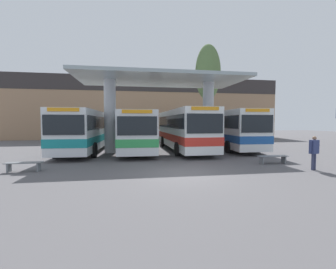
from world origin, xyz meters
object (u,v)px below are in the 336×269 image
object	(u,v)px
transit_bus_left_bay	(86,129)
transit_bus_right_bay	(183,128)
transit_bus_center_bay	(137,129)
poplar_tree_behind_left	(208,73)
transit_bus_far_right_bay	(227,128)
waiting_bench_mid_platform	(273,158)
parked_car_street	(145,133)
waiting_bench_near_pillar	(24,165)
pedestrian_waiting	(314,149)

from	to	relation	value
transit_bus_left_bay	transit_bus_right_bay	distance (m)	8.06
transit_bus_center_bay	poplar_tree_behind_left	xyz separation A→B (m)	(8.01, 4.64, 6.10)
transit_bus_far_right_bay	waiting_bench_mid_platform	distance (m)	8.18
transit_bus_right_bay	parked_car_street	distance (m)	10.81
transit_bus_far_right_bay	waiting_bench_mid_platform	xyz separation A→B (m)	(-0.72, -8.00, -1.52)
waiting_bench_mid_platform	poplar_tree_behind_left	bearing A→B (deg)	88.27
transit_bus_right_bay	poplar_tree_behind_left	xyz separation A→B (m)	(4.07, 5.40, 5.99)
waiting_bench_near_pillar	poplar_tree_behind_left	world-z (taller)	poplar_tree_behind_left
waiting_bench_mid_platform	parked_car_street	distance (m)	18.67
waiting_bench_mid_platform	poplar_tree_behind_left	distance (m)	14.60
waiting_bench_mid_platform	transit_bus_center_bay	bearing A→B (deg)	134.17
transit_bus_left_bay	waiting_bench_mid_platform	world-z (taller)	transit_bus_left_bay
transit_bus_center_bay	pedestrian_waiting	bearing A→B (deg)	132.36
transit_bus_left_bay	transit_bus_far_right_bay	xyz separation A→B (m)	(12.47, 0.58, 0.04)
pedestrian_waiting	waiting_bench_mid_platform	bearing A→B (deg)	101.44
waiting_bench_near_pillar	parked_car_street	bearing A→B (deg)	68.44
poplar_tree_behind_left	parked_car_street	world-z (taller)	poplar_tree_behind_left
transit_bus_far_right_bay	waiting_bench_near_pillar	distance (m)	16.19
waiting_bench_mid_platform	poplar_tree_behind_left	world-z (taller)	poplar_tree_behind_left
transit_bus_center_bay	pedestrian_waiting	xyz separation A→B (m)	(8.59, -9.77, -0.74)
transit_bus_center_bay	pedestrian_waiting	world-z (taller)	transit_bus_center_bay
transit_bus_far_right_bay	parked_car_street	size ratio (longest dim) A/B	2.46
pedestrian_waiting	parked_car_street	size ratio (longest dim) A/B	0.37
transit_bus_left_bay	transit_bus_center_bay	size ratio (longest dim) A/B	0.91
waiting_bench_mid_platform	parked_car_street	size ratio (longest dim) A/B	0.39
waiting_bench_near_pillar	parked_car_street	distance (m)	18.88
transit_bus_left_bay	waiting_bench_near_pillar	xyz separation A→B (m)	(-1.52, -7.43, -1.49)
transit_bus_far_right_bay	waiting_bench_mid_platform	world-z (taller)	transit_bus_far_right_bay
transit_bus_right_bay	transit_bus_far_right_bay	bearing A→B (deg)	-169.68
transit_bus_left_bay	transit_bus_right_bay	world-z (taller)	transit_bus_right_bay
transit_bus_center_bay	waiting_bench_mid_platform	world-z (taller)	transit_bus_center_bay
parked_car_street	waiting_bench_near_pillar	bearing A→B (deg)	-110.69
transit_bus_far_right_bay	pedestrian_waiting	size ratio (longest dim) A/B	6.60
transit_bus_center_bay	waiting_bench_mid_platform	bearing A→B (deg)	135.21
transit_bus_center_bay	transit_bus_far_right_bay	world-z (taller)	transit_bus_far_right_bay
transit_bus_left_bay	poplar_tree_behind_left	bearing A→B (deg)	-155.00
pedestrian_waiting	parked_car_street	world-z (taller)	parked_car_street
waiting_bench_near_pillar	waiting_bench_mid_platform	bearing A→B (deg)	0.00
transit_bus_far_right_bay	poplar_tree_behind_left	bearing A→B (deg)	-82.92
transit_bus_right_bay	pedestrian_waiting	size ratio (longest dim) A/B	6.54
transit_bus_left_bay	poplar_tree_behind_left	size ratio (longest dim) A/B	0.99
transit_bus_right_bay	parked_car_street	size ratio (longest dim) A/B	2.43
pedestrian_waiting	poplar_tree_behind_left	world-z (taller)	poplar_tree_behind_left
poplar_tree_behind_left	transit_bus_center_bay	bearing A→B (deg)	-149.93
transit_bus_right_bay	poplar_tree_behind_left	distance (m)	9.03
waiting_bench_near_pillar	transit_bus_center_bay	bearing A→B (deg)	54.35
pedestrian_waiting	transit_bus_left_bay	bearing A→B (deg)	128.60
poplar_tree_behind_left	parked_car_street	xyz separation A→B (m)	(-6.71, 5.05, -6.87)
transit_bus_right_bay	transit_bus_left_bay	bearing A→B (deg)	-3.46
transit_bus_left_bay	pedestrian_waiting	bearing A→B (deg)	145.98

